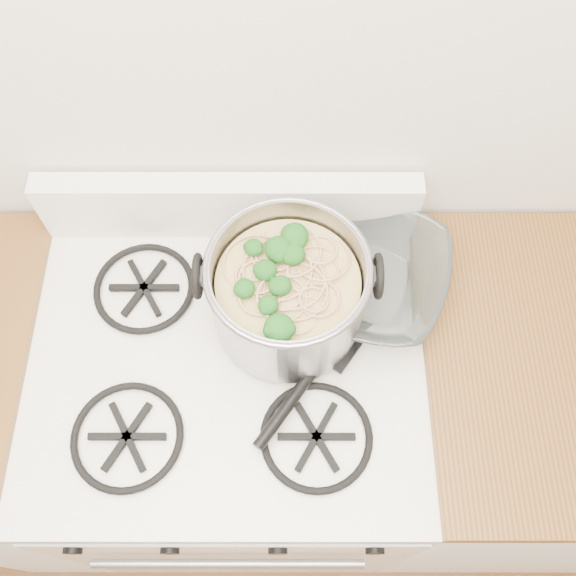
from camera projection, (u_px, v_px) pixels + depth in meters
The scene contains 5 objects.
gas_range at pixel (242, 426), 1.64m from camera, with size 0.76×0.66×0.92m.
counter_left at pixel (42, 422), 1.62m from camera, with size 0.25×0.65×0.92m.
stock_pot at pixel (288, 293), 1.16m from camera, with size 0.32×0.29×0.20m.
spatula at pixel (337, 337), 1.21m from camera, with size 0.29×0.31×0.02m, color black, non-canonical shape.
glass_bowl at pixel (364, 280), 1.26m from camera, with size 0.13×0.13×0.03m, color white.
Camera 1 is at (0.12, 0.83, 2.06)m, focal length 40.00 mm.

